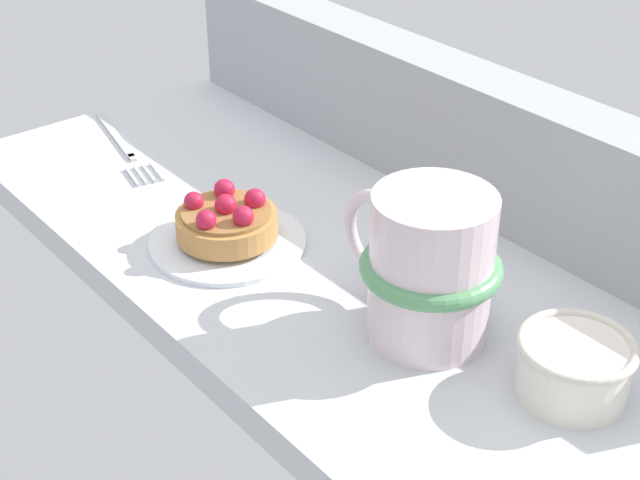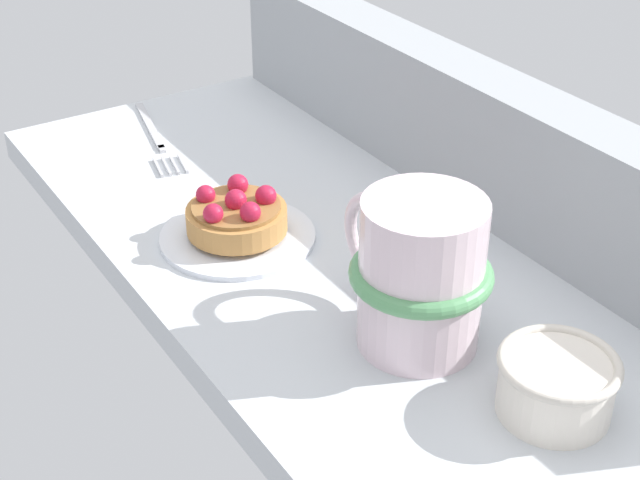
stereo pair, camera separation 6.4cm
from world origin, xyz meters
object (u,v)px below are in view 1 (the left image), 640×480
object	(u,v)px
raspberry_tart	(227,220)
dessert_plate	(228,240)
sugar_bowl	(578,363)
coffee_mug	(428,266)
dessert_fork	(124,145)

from	to	relation	value
raspberry_tart	dessert_plate	bearing A→B (deg)	-59.80
dessert_plate	sugar_bowl	bearing A→B (deg)	13.84
raspberry_tart	coffee_mug	xyz separation A→B (cm)	(17.22, 3.75, 3.01)
raspberry_tart	sugar_bowl	world-z (taller)	raspberry_tart
coffee_mug	dessert_fork	distance (cm)	37.14
raspberry_tart	coffee_mug	world-z (taller)	coffee_mug
raspberry_tart	coffee_mug	distance (cm)	17.88
dessert_fork	sugar_bowl	bearing A→B (deg)	5.67
dessert_plate	coffee_mug	bearing A→B (deg)	12.33
coffee_mug	dessert_fork	world-z (taller)	coffee_mug
dessert_fork	coffee_mug	bearing A→B (deg)	2.66
dessert_plate	coffee_mug	distance (cm)	18.25
dessert_fork	dessert_plate	bearing A→B (deg)	-5.99
dessert_plate	raspberry_tart	bearing A→B (deg)	120.20
raspberry_tart	dessert_fork	world-z (taller)	raspberry_tart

